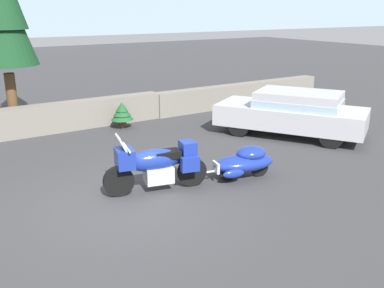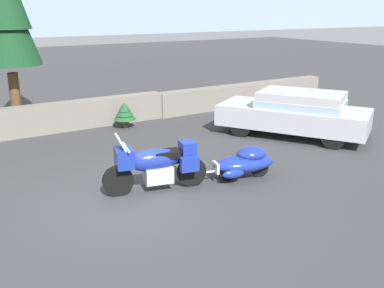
# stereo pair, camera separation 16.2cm
# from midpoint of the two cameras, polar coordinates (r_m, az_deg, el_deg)

# --- Properties ---
(ground_plane) EXTENTS (80.00, 80.00, 0.00)m
(ground_plane) POSITION_cam_midpoint_polar(r_m,az_deg,el_deg) (9.08, -7.85, -7.66)
(ground_plane) COLOR #38383A
(stone_guard_wall) EXTENTS (24.00, 0.59, 0.93)m
(stone_guard_wall) POSITION_cam_midpoint_polar(r_m,az_deg,el_deg) (14.63, -16.92, 3.23)
(stone_guard_wall) COLOR slate
(stone_guard_wall) RESTS_ON ground
(touring_motorcycle) EXTENTS (2.28, 1.05, 1.33)m
(touring_motorcycle) POSITION_cam_midpoint_polar(r_m,az_deg,el_deg) (9.38, -4.36, -2.58)
(touring_motorcycle) COLOR black
(touring_motorcycle) RESTS_ON ground
(car_shaped_trailer) EXTENTS (2.23, 1.03, 0.76)m
(car_shaped_trailer) POSITION_cam_midpoint_polar(r_m,az_deg,el_deg) (10.17, 7.36, -2.35)
(car_shaped_trailer) COLOR black
(car_shaped_trailer) RESTS_ON ground
(sedan_at_right_edge) EXTENTS (3.89, 4.79, 1.41)m
(sedan_at_right_edge) POSITION_cam_midpoint_polar(r_m,az_deg,el_deg) (13.79, 13.78, 4.11)
(sedan_at_right_edge) COLOR black
(sedan_at_right_edge) RESTS_ON ground
(pine_sapling_near) EXTENTS (0.74, 0.74, 0.88)m
(pine_sapling_near) POSITION_cam_midpoint_polar(r_m,az_deg,el_deg) (14.58, -8.55, 4.22)
(pine_sapling_near) COLOR brown
(pine_sapling_near) RESTS_ON ground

